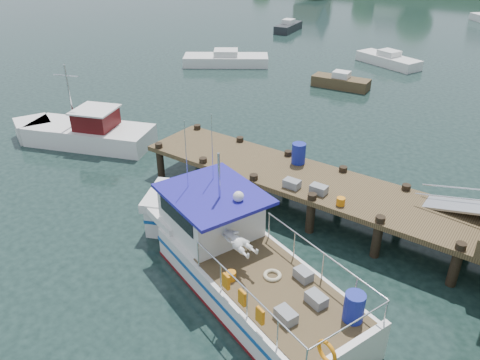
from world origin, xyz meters
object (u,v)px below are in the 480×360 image
Objects in this scene: work_boat at (83,132)px; moored_a at (226,59)px; moored_rowboat at (341,82)px; lobster_boat at (233,254)px; moored_e at (288,27)px; moored_b at (388,60)px; dock at (460,201)px.

work_boat is 1.12× the size of moored_a.
moored_rowboat is 0.59× the size of moored_a.
work_boat is (-12.40, 3.95, -0.24)m from lobster_boat.
moored_e is (-12.91, 14.90, 0.03)m from moored_rowboat.
moored_b is at bearing 110.27° from moored_rowboat.
work_boat is 25.19m from moored_b.
lobster_boat is 13.01m from work_boat.
moored_a is 1.21× the size of moored_b.
moored_e is at bearing 80.34° from work_boat.
lobster_boat is 2.16× the size of moored_e.
dock is 38.63m from moored_e.
moored_e is at bearing 86.31° from moored_a.
moored_a reaches higher than moored_e.
moored_b is at bearing 120.12° from lobster_boat.
moored_a is at bearing -156.27° from moored_rowboat.
work_boat is 1.36× the size of moored_b.
moored_b is at bearing -46.50° from moored_e.
moored_a is at bearing 147.31° from lobster_boat.
work_boat is at bearing -93.41° from moored_a.
moored_e is (-2.88, 14.78, -0.00)m from moored_a.
moored_rowboat is (-11.01, 15.38, -1.82)m from dock.
work_boat reaches higher than moored_a.
work_boat is 1.90× the size of moored_rowboat.
moored_rowboat is at bearing -108.57° from moored_b.
dock is at bearing 62.65° from lobster_boat.
moored_a is (-10.03, 0.12, 0.04)m from moored_rowboat.
dock reaches higher than moored_rowboat.
lobster_boat reaches higher than work_boat.
lobster_boat is at bearing -80.64° from moored_e.
moored_e is (-13.47, 7.18, 0.02)m from moored_b.
lobster_boat is 25.79m from moored_a.
moored_b is (10.59, 7.60, -0.02)m from moored_a.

